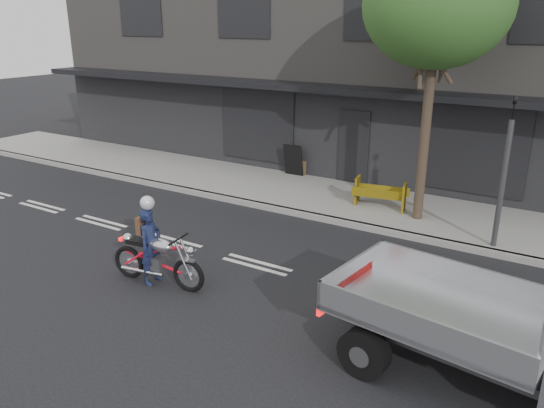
{
  "coord_description": "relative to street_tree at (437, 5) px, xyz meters",
  "views": [
    {
      "loc": [
        5.62,
        -8.64,
        4.97
      ],
      "look_at": [
        0.08,
        0.5,
        1.25
      ],
      "focal_mm": 35.0,
      "sensor_mm": 36.0,
      "label": 1
    }
  ],
  "objects": [
    {
      "name": "ground",
      "position": [
        -2.2,
        -4.2,
        -5.28
      ],
      "size": [
        80.0,
        80.0,
        0.0
      ],
      "primitive_type": "plane",
      "color": "black",
      "rests_on": "ground"
    },
    {
      "name": "sidewalk",
      "position": [
        -2.2,
        0.5,
        -5.2
      ],
      "size": [
        32.0,
        3.2,
        0.15
      ],
      "primitive_type": "cube",
      "color": "gray",
      "rests_on": "ground"
    },
    {
      "name": "kerb",
      "position": [
        -2.2,
        -1.1,
        -5.2
      ],
      "size": [
        32.0,
        0.2,
        0.15
      ],
      "primitive_type": "cube",
      "color": "gray",
      "rests_on": "ground"
    },
    {
      "name": "building_main",
      "position": [
        -2.2,
        7.1,
        -1.28
      ],
      "size": [
        26.0,
        10.0,
        8.0
      ],
      "primitive_type": "cube",
      "color": "slate",
      "rests_on": "ground"
    },
    {
      "name": "street_tree",
      "position": [
        0.0,
        0.0,
        0.0
      ],
      "size": [
        3.4,
        3.4,
        6.74
      ],
      "color": "#382B21",
      "rests_on": "ground"
    },
    {
      "name": "traffic_light_pole",
      "position": [
        2.0,
        -0.85,
        -3.63
      ],
      "size": [
        0.12,
        0.12,
        3.5
      ],
      "color": "#2D2D30",
      "rests_on": "ground"
    },
    {
      "name": "motorcycle",
      "position": [
        -3.4,
        -5.93,
        -4.72
      ],
      "size": [
        2.12,
        0.62,
        1.09
      ],
      "rotation": [
        0.0,
        0.0,
        0.11
      ],
      "color": "black",
      "rests_on": "ground"
    },
    {
      "name": "rider",
      "position": [
        -3.55,
        -5.93,
        -4.5
      ],
      "size": [
        0.43,
        0.6,
        1.55
      ],
      "primitive_type": "imported",
      "rotation": [
        0.0,
        0.0,
        1.68
      ],
      "color": "#161D3E",
      "rests_on": "ground"
    },
    {
      "name": "construction_barrier",
      "position": [
        -1.13,
        0.09,
        -4.73
      ],
      "size": [
        1.5,
        0.81,
        0.8
      ],
      "primitive_type": null,
      "rotation": [
        0.0,
        0.0,
        0.17
      ],
      "color": "#E7B80C",
      "rests_on": "sidewalk"
    },
    {
      "name": "sandwich_board",
      "position": [
        -4.65,
        1.8,
        -4.62
      ],
      "size": [
        0.65,
        0.44,
        1.02
      ],
      "primitive_type": null,
      "rotation": [
        0.0,
        0.0,
        0.02
      ],
      "color": "black",
      "rests_on": "sidewalk"
    }
  ]
}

